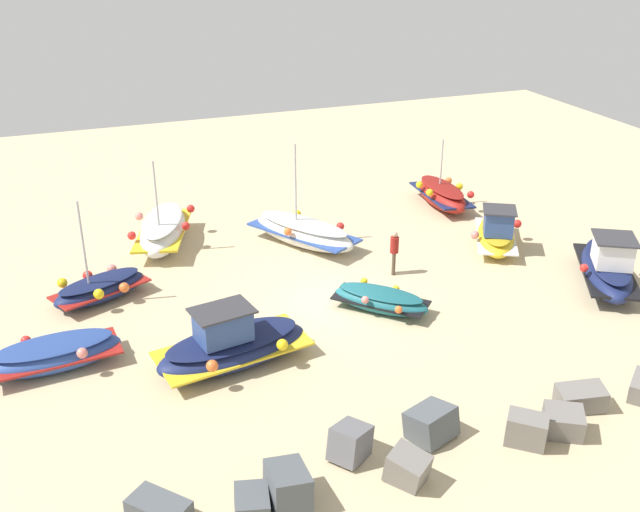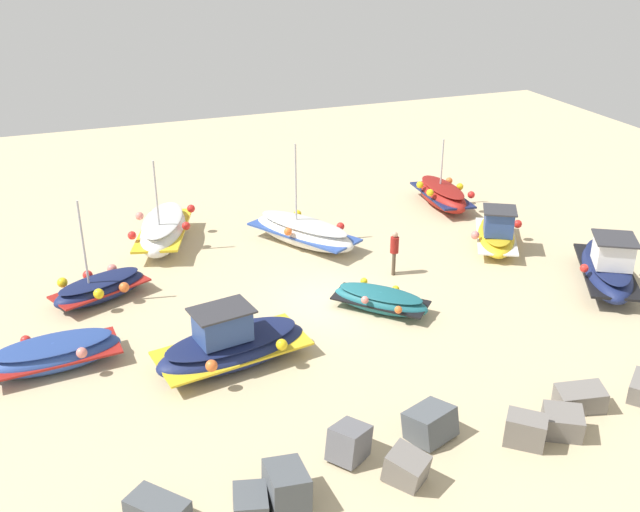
# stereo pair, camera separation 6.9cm
# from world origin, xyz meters

# --- Properties ---
(ground_plane) EXTENTS (53.91, 53.91, 0.00)m
(ground_plane) POSITION_xyz_m (0.00, 0.00, 0.00)
(ground_plane) COLOR #C6B289
(fishing_boat_0) EXTENTS (2.21, 4.08, 3.18)m
(fishing_boat_0) POSITION_xyz_m (-8.26, -6.96, 0.57)
(fishing_boat_0) COLOR maroon
(fishing_boat_0) RESTS_ON ground_plane
(fishing_boat_1) EXTENTS (3.98, 5.12, 4.23)m
(fishing_boat_1) POSITION_xyz_m (-0.77, -5.06, 0.56)
(fishing_boat_1) COLOR white
(fishing_boat_1) RESTS_ON ground_plane
(fishing_boat_2) EXTENTS (4.06, 1.89, 1.00)m
(fishing_boat_2) POSITION_xyz_m (9.29, 0.95, 0.47)
(fishing_boat_2) COLOR #2D4C9E
(fishing_boat_2) RESTS_ON ground_plane
(fishing_boat_3) EXTENTS (3.71, 2.65, 3.84)m
(fishing_boat_3) POSITION_xyz_m (7.56, -3.06, 0.45)
(fishing_boat_3) COLOR navy
(fishing_boat_3) RESTS_ON ground_plane
(fishing_boat_4) EXTENTS (3.30, 4.20, 1.85)m
(fishing_boat_4) POSITION_xyz_m (-8.03, -2.05, 0.60)
(fishing_boat_4) COLOR gold
(fishing_boat_4) RESTS_ON ground_plane
(fishing_boat_5) EXTENTS (5.06, 2.75, 1.97)m
(fishing_boat_5) POSITION_xyz_m (4.28, 2.59, 0.64)
(fishing_boat_5) COLOR navy
(fishing_boat_5) RESTS_ON ground_plane
(fishing_boat_6) EXTENTS (3.20, 3.29, 0.82)m
(fishing_boat_6) POSITION_xyz_m (-1.33, 1.18, 0.40)
(fishing_boat_6) COLOR #1E6670
(fishing_boat_6) RESTS_ON ground_plane
(fishing_boat_7) EXTENTS (3.86, 4.94, 2.09)m
(fishing_boat_7) POSITION_xyz_m (-9.83, 2.40, 0.72)
(fishing_boat_7) COLOR navy
(fishing_boat_7) RESTS_ON ground_plane
(fishing_boat_8) EXTENTS (3.21, 4.98, 3.86)m
(fishing_boat_8) POSITION_xyz_m (4.61, -7.10, 0.66)
(fishing_boat_8) COLOR white
(fishing_boat_8) RESTS_ON ground_plane
(person_walking) EXTENTS (0.32, 0.32, 1.73)m
(person_walking) POSITION_xyz_m (-3.01, -1.25, 1.00)
(person_walking) COLOR brown
(person_walking) RESTS_ON ground_plane
(breakwater_rocks) EXTENTS (18.98, 2.76, 1.24)m
(breakwater_rocks) POSITION_xyz_m (-0.41, 8.62, 0.41)
(breakwater_rocks) COLOR slate
(breakwater_rocks) RESTS_ON ground_plane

